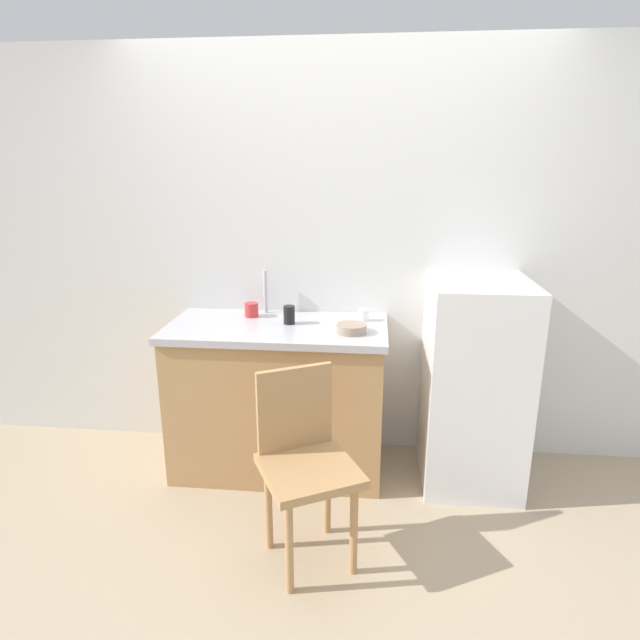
% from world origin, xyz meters
% --- Properties ---
extents(ground_plane, '(8.00, 8.00, 0.00)m').
position_xyz_m(ground_plane, '(0.00, 0.00, 0.00)').
color(ground_plane, tan).
extents(back_wall, '(4.80, 0.10, 2.43)m').
position_xyz_m(back_wall, '(0.00, 1.00, 1.22)').
color(back_wall, silver).
rests_on(back_wall, ground_plane).
extents(cabinet_base, '(1.20, 0.60, 0.85)m').
position_xyz_m(cabinet_base, '(-0.31, 0.65, 0.43)').
color(cabinet_base, tan).
rests_on(cabinet_base, ground_plane).
extents(countertop, '(1.24, 0.64, 0.04)m').
position_xyz_m(countertop, '(-0.31, 0.65, 0.87)').
color(countertop, '#B7B7BC').
rests_on(countertop, cabinet_base).
extents(faucet, '(0.02, 0.02, 0.26)m').
position_xyz_m(faucet, '(-0.42, 0.90, 1.03)').
color(faucet, '#B7B7BC').
rests_on(faucet, countertop).
extents(refrigerator, '(0.53, 0.62, 1.17)m').
position_xyz_m(refrigerator, '(0.81, 0.64, 0.59)').
color(refrigerator, white).
rests_on(refrigerator, ground_plane).
extents(chair, '(0.54, 0.54, 0.89)m').
position_xyz_m(chair, '(-0.06, -0.09, 0.50)').
color(chair, tan).
rests_on(chair, ground_plane).
extents(terracotta_bowl, '(0.16, 0.16, 0.05)m').
position_xyz_m(terracotta_bowl, '(0.12, 0.55, 0.92)').
color(terracotta_bowl, gray).
rests_on(terracotta_bowl, countertop).
extents(cup_black, '(0.06, 0.06, 0.10)m').
position_xyz_m(cup_black, '(-0.24, 0.68, 0.95)').
color(cup_black, black).
rests_on(cup_black, countertop).
extents(cup_red, '(0.08, 0.08, 0.08)m').
position_xyz_m(cup_red, '(-0.49, 0.80, 0.94)').
color(cup_red, red).
rests_on(cup_red, countertop).
extents(cup_white, '(0.06, 0.06, 0.07)m').
position_xyz_m(cup_white, '(0.18, 0.78, 0.93)').
color(cup_white, white).
rests_on(cup_white, countertop).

